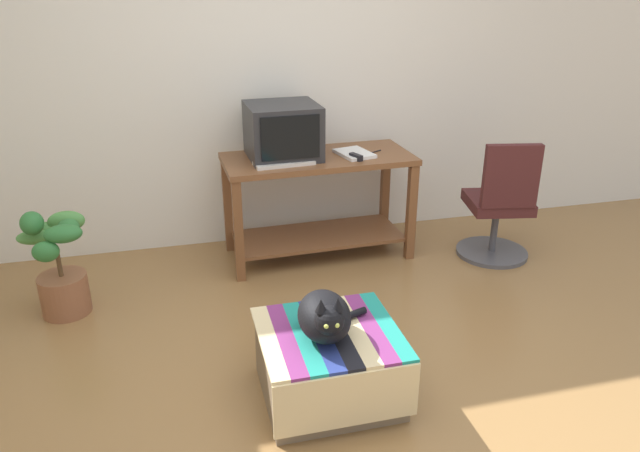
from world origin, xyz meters
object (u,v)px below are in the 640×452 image
Objects in this scene: ottoman_with_blanket at (329,364)px; potted_plant at (59,267)px; cat at (325,317)px; office_chair at (500,208)px; desk at (318,189)px; tv_monitor at (283,132)px; book at (354,153)px; keyboard at (284,163)px; stapler at (356,157)px.

ottoman_with_blanket is 1.80m from potted_plant.
office_chair is (1.61, 1.24, -0.09)m from cat.
tv_monitor is (-0.24, 0.04, 0.42)m from desk.
book is 0.72× the size of cat.
book is at bearing -10.68° from tv_monitor.
office_chair is at bearing -14.50° from keyboard.
book reaches higher than ottoman_with_blanket.
book is 2.05m from potted_plant.
desk is at bearing -11.57° from tv_monitor.
keyboard is (-0.03, -0.18, -0.17)m from tv_monitor.
book is 0.41× the size of potted_plant.
stapler reaches higher than cat.
keyboard is 1.54m from potted_plant.
tv_monitor is 0.53m from stapler.
keyboard is at bearing 11.26° from potted_plant.
desk is 2.72× the size of tv_monitor.
keyboard is 1.57m from office_chair.
book reaches higher than desk.
tv_monitor reaches higher than book.
keyboard is at bearing 178.66° from book.
stapler reaches higher than potted_plant.
stapler is (-1.01, 0.24, 0.39)m from office_chair.
keyboard is 1.03× the size of cat.
tv_monitor is 1.75× the size of book.
keyboard is at bearing -154.30° from desk.
keyboard reaches higher than book.
cat is at bearing -131.29° from ottoman_with_blanket.
ottoman_with_blanket is 0.75× the size of office_chair.
tv_monitor is 0.25m from keyboard.
desk is 3.43× the size of cat.
tv_monitor is at bearing 17.65° from potted_plant.
tv_monitor is 0.72× the size of potted_plant.
cat is 1.80m from potted_plant.
book is at bearing 55.53° from stapler.
cat is (-0.03, -0.03, 0.29)m from ottoman_with_blanket.
office_chair is 8.09× the size of stapler.
cat is 1.62m from stapler.
desk reaches higher than ottoman_with_blanket.
desk is 0.38m from stapler.
tv_monitor is 0.55× the size of office_chair.
potted_plant is at bearing -164.15° from tv_monitor.
keyboard is (-0.27, -0.14, 0.26)m from desk.
ottoman_with_blanket is (-0.11, -1.63, -0.75)m from tv_monitor.
stapler is at bearing 68.22° from ottoman_with_blanket.
tv_monitor is 1.66m from potted_plant.
keyboard is 1.51m from cat.
stapler is at bearing -1.92° from office_chair.
desk is at bearing 22.20° from keyboard.
ottoman_with_blanket is at bearing -134.13° from stapler.
book is at bearing 68.89° from ottoman_with_blanket.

